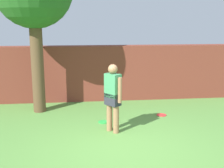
# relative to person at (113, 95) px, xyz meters

# --- Properties ---
(ground_plane) EXTENTS (40.00, 40.00, 0.00)m
(ground_plane) POSITION_rel_person_xyz_m (0.13, -0.98, -0.90)
(ground_plane) COLOR #568C3D
(brick_wall) EXTENTS (12.31, 0.50, 1.80)m
(brick_wall) POSITION_rel_person_xyz_m (-1.37, 2.94, 0.00)
(brick_wall) COLOR brown
(brick_wall) RESTS_ON ground
(person) EXTENTS (0.40, 0.44, 1.62)m
(person) POSITION_rel_person_xyz_m (0.00, 0.00, 0.00)
(person) COLOR #9E704C
(person) RESTS_ON ground
(frisbee_green) EXTENTS (0.27, 0.27, 0.02)m
(frisbee_green) POSITION_rel_person_xyz_m (-0.17, 0.67, -0.89)
(frisbee_green) COLOR green
(frisbee_green) RESTS_ON ground
(frisbee_red) EXTENTS (0.27, 0.27, 0.02)m
(frisbee_red) POSITION_rel_person_xyz_m (1.49, 1.06, -0.89)
(frisbee_red) COLOR red
(frisbee_red) RESTS_ON ground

